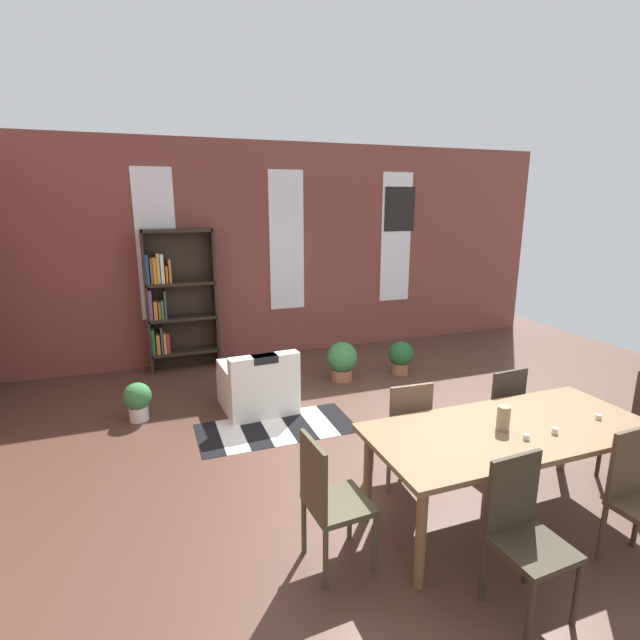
{
  "coord_description": "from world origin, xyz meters",
  "views": [
    {
      "loc": [
        -2.13,
        -3.6,
        2.41
      ],
      "look_at": [
        -0.34,
        1.22,
        1.14
      ],
      "focal_mm": 27.0,
      "sensor_mm": 36.0,
      "label": 1
    }
  ],
  "objects": [
    {
      "name": "dining_chair_near_left",
      "position": [
        -0.14,
        -1.72,
        0.51
      ],
      "size": [
        0.42,
        0.42,
        0.95
      ],
      "color": "#332C1D",
      "rests_on": "ground"
    },
    {
      "name": "tealight_candle_2",
      "position": [
        0.33,
        -1.19,
        0.78
      ],
      "size": [
        0.04,
        0.04,
        0.04
      ],
      "primitive_type": "cylinder",
      "color": "silver",
      "rests_on": "dining_table"
    },
    {
      "name": "dining_chair_far_left",
      "position": [
        -0.14,
        -0.31,
        0.51
      ],
      "size": [
        0.42,
        0.42,
        0.95
      ],
      "color": "brown",
      "rests_on": "ground"
    },
    {
      "name": "framed_picture",
      "position": [
        1.96,
        3.64,
        2.28
      ],
      "size": [
        0.56,
        0.03,
        0.72
      ],
      "primitive_type": "cube",
      "color": "black"
    },
    {
      "name": "armchair_white",
      "position": [
        -0.97,
        1.64,
        0.28
      ],
      "size": [
        0.85,
        0.85,
        0.75
      ],
      "color": "white",
      "rests_on": "ground"
    },
    {
      "name": "bookshelf_tall",
      "position": [
        -1.74,
        3.47,
        1.04
      ],
      "size": [
        0.99,
        0.3,
        2.03
      ],
      "color": "#2D2319",
      "rests_on": "ground"
    },
    {
      "name": "tealight_candle_0",
      "position": [
        0.59,
        -1.2,
        0.79
      ],
      "size": [
        0.04,
        0.04,
        0.04
      ],
      "primitive_type": "cylinder",
      "color": "silver",
      "rests_on": "dining_table"
    },
    {
      "name": "ground_plane",
      "position": [
        0.0,
        0.0,
        0.0
      ],
      "size": [
        10.69,
        10.69,
        0.0
      ],
      "primitive_type": "plane",
      "color": "#503328"
    },
    {
      "name": "dining_table",
      "position": [
        0.36,
        -1.01,
        0.69
      ],
      "size": [
        2.18,
        0.96,
        0.76
      ],
      "color": "brown",
      "rests_on": "ground"
    },
    {
      "name": "tealight_candle_1",
      "position": [
        1.1,
        -1.13,
        0.78
      ],
      "size": [
        0.04,
        0.04,
        0.04
      ],
      "primitive_type": "cylinder",
      "color": "silver",
      "rests_on": "dining_table"
    },
    {
      "name": "vase_on_table",
      "position": [
        0.28,
        -1.01,
        0.86
      ],
      "size": [
        0.1,
        0.1,
        0.18
      ],
      "primitive_type": "cylinder",
      "color": "#998466",
      "rests_on": "dining_table"
    },
    {
      "name": "back_wall_brick",
      "position": [
        0.0,
        3.71,
        1.64
      ],
      "size": [
        9.22,
        0.12,
        3.28
      ],
      "primitive_type": "cube",
      "color": "brown",
      "rests_on": "ground"
    },
    {
      "name": "dining_chair_head_left",
      "position": [
        -1.11,
        -1.02,
        0.51
      ],
      "size": [
        0.43,
        0.43,
        0.95
      ],
      "color": "#443F29",
      "rests_on": "ground"
    },
    {
      "name": "window_pane_0",
      "position": [
        -1.92,
        3.64,
        1.8
      ],
      "size": [
        0.55,
        0.02,
        2.13
      ],
      "primitive_type": "cube",
      "color": "white"
    },
    {
      "name": "dining_chair_far_right",
      "position": [
        0.85,
        -0.31,
        0.51
      ],
      "size": [
        0.42,
        0.42,
        0.95
      ],
      "color": "#322923",
      "rests_on": "ground"
    },
    {
      "name": "potted_plant_window",
      "position": [
        0.34,
        2.19,
        0.29
      ],
      "size": [
        0.42,
        0.42,
        0.54
      ],
      "color": "#9E6042",
      "rests_on": "ground"
    },
    {
      "name": "window_pane_1",
      "position": [
        0.0,
        3.64,
        1.8
      ],
      "size": [
        0.55,
        0.02,
        2.13
      ],
      "primitive_type": "cube",
      "color": "white"
    },
    {
      "name": "potted_plant_by_shelf",
      "position": [
        -2.31,
        1.81,
        0.25
      ],
      "size": [
        0.31,
        0.31,
        0.44
      ],
      "color": "silver",
      "rests_on": "ground"
    },
    {
      "name": "potted_plant_corner",
      "position": [
        1.21,
        2.11,
        0.27
      ],
      "size": [
        0.36,
        0.36,
        0.48
      ],
      "color": "#9E6042",
      "rests_on": "ground"
    },
    {
      "name": "striped_rug",
      "position": [
        -0.91,
        1.07,
        0.0
      ],
      "size": [
        1.69,
        0.8,
        0.01
      ],
      "color": "black",
      "rests_on": "ground"
    },
    {
      "name": "window_pane_2",
      "position": [
        1.92,
        3.64,
        1.8
      ],
      "size": [
        0.55,
        0.02,
        2.13
      ],
      "primitive_type": "cube",
      "color": "white"
    }
  ]
}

